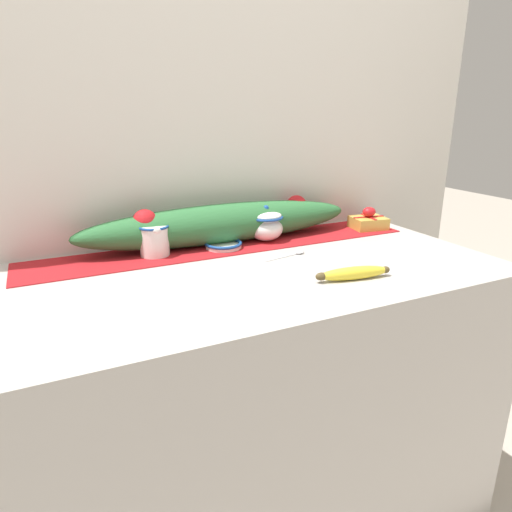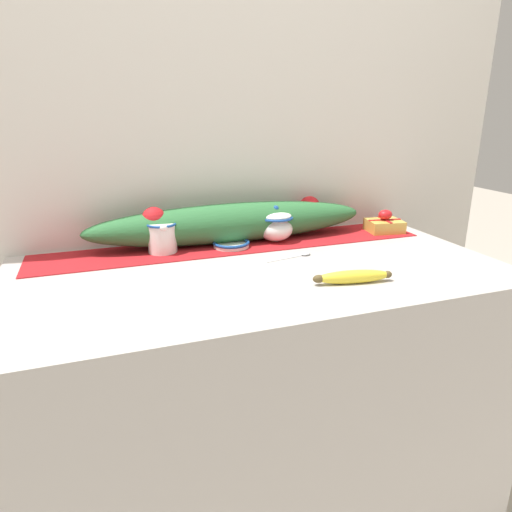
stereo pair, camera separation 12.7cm
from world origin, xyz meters
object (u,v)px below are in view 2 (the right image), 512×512
sugar_bowl (276,225)px  small_dish (231,244)px  gift_box (384,224)px  banana (353,277)px  spoon (302,255)px  cream_pitcher (162,236)px

sugar_bowl → small_dish: bearing=-173.2°
gift_box → small_dish: bearing=179.8°
banana → gift_box: (0.38, 0.42, 0.01)m
sugar_bowl → gift_box: 0.43m
small_dish → spoon: (0.18, -0.16, -0.01)m
small_dish → banana: bearing=-63.1°
sugar_bowl → spoon: sugar_bowl is taller
cream_pitcher → gift_box: bearing=-1.6°
cream_pitcher → spoon: size_ratio=0.72×
gift_box → spoon: bearing=-158.9°
sugar_bowl → banana: size_ratio=0.56×
spoon → small_dish: bearing=128.3°
small_dish → banana: banana is taller
sugar_bowl → spoon: size_ratio=0.79×
banana → spoon: banana is taller
sugar_bowl → small_dish: sugar_bowl is taller
cream_pitcher → spoon: cream_pitcher is taller
cream_pitcher → banana: 0.62m
cream_pitcher → gift_box: size_ratio=0.82×
small_dish → sugar_bowl: bearing=6.8°
sugar_bowl → banana: (0.05, -0.44, -0.04)m
cream_pitcher → small_dish: cream_pitcher is taller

